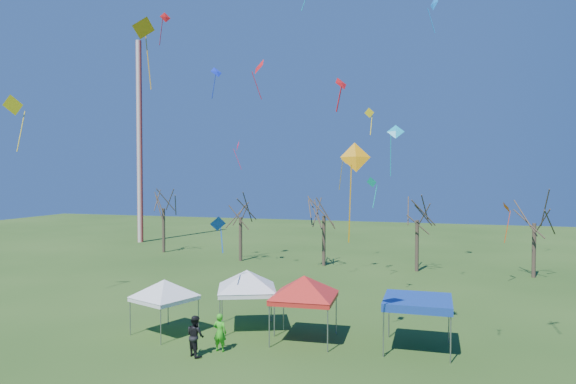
# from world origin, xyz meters

# --- Properties ---
(ground) EXTENTS (140.00, 140.00, 0.00)m
(ground) POSITION_xyz_m (0.00, 0.00, 0.00)
(ground) COLOR #254917
(ground) RESTS_ON ground
(radio_mast) EXTENTS (0.70, 0.70, 25.00)m
(radio_mast) POSITION_xyz_m (-28.00, 34.00, 12.50)
(radio_mast) COLOR silver
(radio_mast) RESTS_ON ground
(tree_0) EXTENTS (3.83, 3.83, 8.44)m
(tree_0) POSITION_xyz_m (-20.85, 27.38, 6.49)
(tree_0) COLOR #3D2D21
(tree_0) RESTS_ON ground
(tree_1) EXTENTS (3.42, 3.42, 7.54)m
(tree_1) POSITION_xyz_m (-10.77, 24.65, 5.79)
(tree_1) COLOR #3D2D21
(tree_1) RESTS_ON ground
(tree_2) EXTENTS (3.71, 3.71, 8.18)m
(tree_2) POSITION_xyz_m (-2.37, 24.38, 6.29)
(tree_2) COLOR #3D2D21
(tree_2) RESTS_ON ground
(tree_3) EXTENTS (3.59, 3.59, 7.91)m
(tree_3) POSITION_xyz_m (6.03, 24.04, 6.08)
(tree_3) COLOR #3D2D21
(tree_3) RESTS_ON ground
(tree_4) EXTENTS (3.58, 3.58, 7.89)m
(tree_4) POSITION_xyz_m (15.36, 24.00, 6.06)
(tree_4) COLOR #3D2D21
(tree_4) RESTS_ON ground
(tent_white_west) EXTENTS (3.55, 3.55, 3.35)m
(tent_white_west) POSITION_xyz_m (-6.01, 2.09, 2.71)
(tent_white_west) COLOR gray
(tent_white_west) RESTS_ON ground
(tent_white_mid) EXTENTS (3.97, 3.97, 3.77)m
(tent_white_mid) POSITION_xyz_m (-2.11, 4.11, 3.04)
(tent_white_mid) COLOR gray
(tent_white_mid) RESTS_ON ground
(tent_red) EXTENTS (4.36, 4.36, 3.85)m
(tent_red) POSITION_xyz_m (1.38, 3.16, 3.11)
(tent_red) COLOR gray
(tent_red) RESTS_ON ground
(tent_blue) EXTENTS (3.23, 3.23, 2.51)m
(tent_blue) POSITION_xyz_m (6.99, 3.43, 2.30)
(tent_blue) COLOR gray
(tent_blue) RESTS_ON ground
(person_dark) EXTENTS (1.17, 1.10, 1.90)m
(person_dark) POSITION_xyz_m (-2.91, -0.46, 0.95)
(person_dark) COLOR black
(person_dark) RESTS_ON ground
(person_green) EXTENTS (0.68, 0.45, 1.82)m
(person_green) POSITION_xyz_m (-2.08, 0.46, 0.91)
(person_green) COLOR green
(person_green) RESTS_ON ground
(kite_19) EXTENTS (1.01, 0.82, 2.45)m
(kite_19) POSITION_xyz_m (2.80, 18.52, 7.83)
(kite_19) COLOR #0CB5A4
(kite_19) RESTS_ON ground
(kite_17) EXTENTS (0.92, 0.63, 2.67)m
(kite_17) POSITION_xyz_m (5.76, 4.68, 10.59)
(kite_17) COLOR #0D9FC8
(kite_17) RESTS_ON ground
(kite_7) EXTENTS (0.94, 0.98, 2.61)m
(kite_7) POSITION_xyz_m (-12.81, 14.17, 20.71)
(kite_7) COLOR red
(kite_7) RESTS_ON ground
(kite_13) EXTENTS (0.88, 1.06, 2.62)m
(kite_13) POSITION_xyz_m (-9.37, 20.56, 10.98)
(kite_13) COLOR red
(kite_13) RESTS_ON ground
(kite_11) EXTENTS (1.55, 1.59, 3.04)m
(kite_11) POSITION_xyz_m (-5.25, 14.73, 16.60)
(kite_11) COLOR red
(kite_11) RESTS_ON ground
(kite_14) EXTENTS (1.49, 1.06, 3.66)m
(kite_14) POSITION_xyz_m (-18.06, 4.42, 12.86)
(kite_14) COLOR yellow
(kite_14) RESTS_ON ground
(kite_22) EXTENTS (1.09, 0.98, 3.00)m
(kite_22) POSITION_xyz_m (0.39, 20.29, 9.64)
(kite_22) COLOR orange
(kite_22) RESTS_ON ground
(kite_25) EXTENTS (0.77, 0.85, 1.56)m
(kite_25) POSITION_xyz_m (3.77, 0.48, 12.45)
(kite_25) COLOR red
(kite_25) RESTS_ON ground
(kite_5) EXTENTS (1.29, 0.85, 4.01)m
(kite_5) POSITION_xyz_m (4.78, -1.78, 9.11)
(kite_5) COLOR #F89B0D
(kite_5) RESTS_ON ground
(kite_1) EXTENTS (0.89, 0.82, 1.90)m
(kite_1) POSITION_xyz_m (-2.80, 1.88, 5.96)
(kite_1) COLOR blue
(kite_1) RESTS_ON ground
(kite_12) EXTENTS (0.79, 1.11, 3.14)m
(kite_12) POSITION_xyz_m (12.80, 20.00, 5.93)
(kite_12) COLOR #FB420D
(kite_12) RESTS_ON ground
(kite_18) EXTENTS (0.69, 0.37, 1.72)m
(kite_18) POSITION_xyz_m (3.70, 10.28, 12.25)
(kite_18) COLOR yellow
(kite_18) RESTS_ON ground
(kite_8) EXTENTS (1.55, 1.71, 4.11)m
(kite_8) POSITION_xyz_m (-8.34, 4.00, 16.80)
(kite_8) COLOR orange
(kite_8) RESTS_ON ground
(kite_3) EXTENTS (0.95, 1.16, 2.90)m
(kite_3) POSITION_xyz_m (7.27, 22.20, 22.44)
(kite_3) COLOR #1680F0
(kite_3) RESTS_ON ground
(kite_2) EXTENTS (1.27, 1.42, 2.94)m
(kite_2) POSITION_xyz_m (-11.40, 20.60, 17.64)
(kite_2) COLOR #152DE4
(kite_2) RESTS_ON ground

